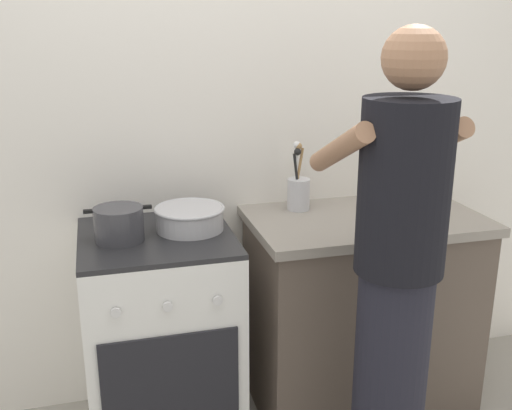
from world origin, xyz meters
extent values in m
cube|color=silver|center=(0.20, 0.50, 1.25)|extent=(3.20, 0.10, 2.50)
cube|color=brown|center=(0.55, 0.15, 0.43)|extent=(0.96, 0.56, 0.86)
cube|color=gray|center=(0.55, 0.15, 0.88)|extent=(1.00, 0.60, 0.04)
cube|color=white|center=(-0.35, 0.15, 0.44)|extent=(0.60, 0.60, 0.88)
cube|color=#232326|center=(-0.35, 0.15, 0.89)|extent=(0.60, 0.60, 0.02)
cube|color=black|center=(-0.35, -0.16, 0.42)|extent=(0.51, 0.01, 0.40)
cylinder|color=silver|center=(-0.53, -0.16, 0.74)|extent=(0.04, 0.01, 0.04)
cylinder|color=silver|center=(-0.35, -0.16, 0.74)|extent=(0.04, 0.01, 0.04)
cylinder|color=silver|center=(-0.17, -0.16, 0.74)|extent=(0.04, 0.01, 0.04)
cylinder|color=#38383D|center=(-0.49, 0.12, 0.97)|extent=(0.19, 0.19, 0.13)
cube|color=black|center=(-0.60, 0.12, 1.03)|extent=(0.04, 0.02, 0.01)
cube|color=black|center=(-0.38, 0.12, 1.03)|extent=(0.04, 0.02, 0.01)
cylinder|color=#B7B7BC|center=(-0.21, 0.18, 0.95)|extent=(0.27, 0.27, 0.09)
torus|color=#B7B7BC|center=(-0.21, 0.18, 0.99)|extent=(0.28, 0.28, 0.01)
cylinder|color=silver|center=(0.30, 0.32, 0.97)|extent=(0.10, 0.10, 0.14)
cylinder|color=black|center=(0.29, 0.32, 1.04)|extent=(0.03, 0.06, 0.23)
sphere|color=black|center=(0.29, 0.32, 1.16)|extent=(0.03, 0.03, 0.03)
cylinder|color=#9E7547|center=(0.30, 0.33, 1.05)|extent=(0.06, 0.04, 0.26)
sphere|color=#9E7547|center=(0.30, 0.33, 1.19)|extent=(0.03, 0.03, 0.03)
cylinder|color=silver|center=(0.29, 0.33, 1.05)|extent=(0.02, 0.02, 0.26)
sphere|color=silver|center=(0.29, 0.33, 1.19)|extent=(0.03, 0.03, 0.03)
cylinder|color=silver|center=(0.64, 0.19, 0.93)|extent=(0.04, 0.04, 0.06)
cylinder|color=red|center=(0.64, 0.19, 0.97)|extent=(0.04, 0.04, 0.02)
cylinder|color=gold|center=(0.81, 0.20, 0.99)|extent=(0.06, 0.06, 0.18)
cylinder|color=gold|center=(0.81, 0.20, 1.10)|extent=(0.03, 0.03, 0.04)
cylinder|color=black|center=(0.81, 0.20, 1.13)|extent=(0.03, 0.03, 0.02)
cylinder|color=black|center=(0.40, -0.41, 0.45)|extent=(0.26, 0.26, 0.90)
cylinder|color=black|center=(0.40, -0.41, 1.19)|extent=(0.30, 0.30, 0.58)
sphere|color=#A07254|center=(0.40, -0.41, 1.60)|extent=(0.20, 0.20, 0.20)
cylinder|color=#A07254|center=(0.23, -0.27, 1.30)|extent=(0.07, 0.41, 0.24)
cylinder|color=#A07254|center=(0.57, -0.27, 1.30)|extent=(0.07, 0.41, 0.24)
camera|label=1|loc=(-0.55, -2.10, 1.71)|focal=42.15mm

